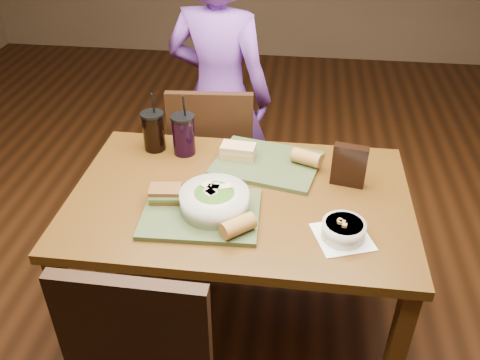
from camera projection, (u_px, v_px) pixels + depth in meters
name	position (u px, v px, depth m)	size (l,w,h in m)	color
ground	(240.00, 324.00, 2.37)	(6.00, 6.00, 0.00)	#381C0B
dining_table	(240.00, 214.00, 2.00)	(1.30, 0.85, 0.75)	#513310
chair_far	(215.00, 159.00, 2.60)	(0.43, 0.44, 0.93)	black
diner	(220.00, 96.00, 2.65)	(0.56, 0.37, 1.53)	#6F3A9F
tray_near	(201.00, 213.00, 1.84)	(0.42, 0.32, 0.02)	#394827
tray_far	(267.00, 163.00, 2.12)	(0.42, 0.32, 0.02)	#394827
salad_bowl	(214.00, 199.00, 1.83)	(0.25, 0.25, 0.08)	silver
soup_bowl	(343.00, 230.00, 1.73)	(0.23, 0.23, 0.07)	white
sandwich_near	(165.00, 194.00, 1.88)	(0.12, 0.09, 0.05)	#593819
sandwich_far	(238.00, 151.00, 2.13)	(0.15, 0.09, 0.06)	tan
baguette_near	(238.00, 226.00, 1.72)	(0.06, 0.06, 0.12)	#AD7533
baguette_far	(306.00, 158.00, 2.08)	(0.06, 0.06, 0.12)	#AD7533
cup_cola	(154.00, 131.00, 2.19)	(0.10, 0.10, 0.27)	black
cup_berry	(184.00, 134.00, 2.16)	(0.10, 0.10, 0.27)	black
chip_bag	(349.00, 166.00, 1.96)	(0.13, 0.04, 0.17)	black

